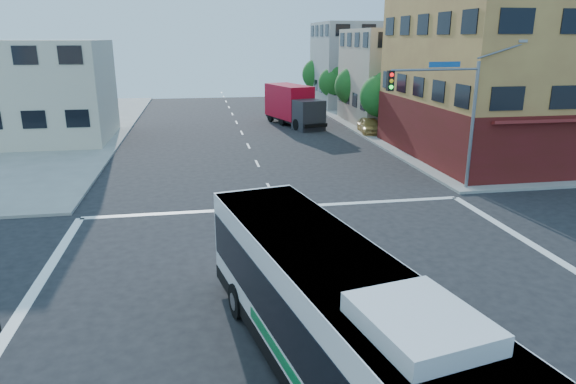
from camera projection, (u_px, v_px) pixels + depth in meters
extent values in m
plane|color=black|center=(325.00, 298.00, 16.77)|extent=(120.00, 120.00, 0.00)
cube|color=gray|center=(561.00, 116.00, 55.55)|extent=(50.00, 50.00, 0.15)
cube|color=#C69347|center=(543.00, 55.00, 35.51)|extent=(18.00, 15.00, 14.00)
cube|color=#591415|center=(533.00, 127.00, 36.95)|extent=(18.09, 15.08, 4.00)
cube|color=tan|center=(411.00, 77.00, 50.36)|extent=(12.00, 10.00, 9.00)
cube|color=#9F9F9A|center=(366.00, 65.00, 63.42)|extent=(12.00, 10.00, 10.00)
cube|color=beige|center=(30.00, 92.00, 41.10)|extent=(12.00, 10.00, 8.00)
cylinder|color=slate|center=(472.00, 128.00, 27.74)|extent=(0.18, 0.18, 7.00)
cylinder|color=slate|center=(436.00, 70.00, 26.20)|extent=(5.01, 0.62, 0.12)
cube|color=black|center=(390.00, 81.00, 25.69)|extent=(0.32, 0.30, 1.00)
sphere|color=#FF0C0C|center=(392.00, 75.00, 25.44)|extent=(0.20, 0.20, 0.20)
sphere|color=yellow|center=(392.00, 81.00, 25.53)|extent=(0.20, 0.20, 0.20)
sphere|color=#19FF33|center=(391.00, 87.00, 25.62)|extent=(0.20, 0.20, 0.20)
cube|color=#154D94|center=(445.00, 64.00, 26.25)|extent=(1.80, 0.22, 0.28)
cube|color=gray|center=(522.00, 41.00, 27.09)|extent=(0.50, 0.22, 0.14)
cylinder|color=#342213|center=(379.00, 124.00, 44.86)|extent=(0.28, 0.28, 1.92)
sphere|color=#185117|center=(381.00, 96.00, 44.17)|extent=(3.60, 3.60, 3.60)
sphere|color=#185117|center=(387.00, 86.00, 43.69)|extent=(2.52, 2.52, 2.52)
cylinder|color=#342213|center=(353.00, 111.00, 52.39)|extent=(0.28, 0.28, 1.99)
sphere|color=#185117|center=(353.00, 86.00, 51.67)|extent=(3.80, 3.80, 3.80)
sphere|color=#185117|center=(359.00, 77.00, 51.18)|extent=(2.66, 2.66, 2.66)
cylinder|color=#342213|center=(333.00, 102.00, 59.95)|extent=(0.28, 0.28, 1.89)
sphere|color=#185117|center=(333.00, 82.00, 59.29)|extent=(3.40, 3.40, 3.40)
sphere|color=#185117|center=(337.00, 75.00, 58.83)|extent=(2.38, 2.38, 2.38)
cylinder|color=#342213|center=(317.00, 95.00, 67.48)|extent=(0.28, 0.28, 2.03)
sphere|color=#185117|center=(317.00, 74.00, 66.73)|extent=(4.00, 4.00, 4.00)
sphere|color=#185117|center=(321.00, 66.00, 66.22)|extent=(2.80, 2.80, 2.80)
cube|color=black|center=(334.00, 366.00, 12.34)|extent=(5.13, 12.79, 0.47)
cube|color=white|center=(335.00, 319.00, 11.97)|extent=(5.11, 12.77, 2.97)
cube|color=black|center=(335.00, 312.00, 11.92)|extent=(5.09, 12.41, 1.30)
cube|color=black|center=(254.00, 229.00, 17.46)|extent=(2.40, 0.55, 1.41)
cube|color=#E5590C|center=(253.00, 199.00, 17.19)|extent=(1.96, 0.45, 0.29)
cube|color=white|center=(337.00, 264.00, 11.57)|extent=(5.01, 12.51, 0.12)
cube|color=white|center=(420.00, 322.00, 8.71)|extent=(2.28, 2.62, 0.37)
cube|color=#086A32|center=(290.00, 373.00, 11.26)|extent=(1.17, 5.61, 0.29)
cube|color=#086A32|center=(395.00, 347.00, 12.20)|extent=(1.17, 5.61, 0.29)
cylinder|color=black|center=(238.00, 301.00, 15.47)|extent=(0.52, 1.12, 1.08)
cylinder|color=#99999E|center=(233.00, 302.00, 15.42)|extent=(0.15, 0.54, 0.54)
cylinder|color=black|center=(313.00, 287.00, 16.35)|extent=(0.52, 1.12, 1.08)
cylinder|color=#99999E|center=(317.00, 286.00, 16.40)|extent=(0.15, 0.54, 0.54)
cube|color=#26272B|center=(308.00, 115.00, 47.11)|extent=(2.99, 2.92, 2.73)
cube|color=black|center=(314.00, 112.00, 46.13)|extent=(2.14, 0.72, 1.05)
cube|color=#B8071E|center=(289.00, 101.00, 50.28)|extent=(4.12, 6.37, 3.15)
cube|color=black|center=(295.00, 120.00, 49.67)|extent=(4.65, 8.72, 0.32)
cylinder|color=black|center=(297.00, 125.00, 47.05)|extent=(0.59, 1.09, 1.05)
cylinder|color=black|center=(318.00, 123.00, 48.00)|extent=(0.59, 1.09, 1.05)
cylinder|color=black|center=(282.00, 120.00, 49.66)|extent=(0.59, 1.09, 1.05)
cylinder|color=black|center=(302.00, 119.00, 50.61)|extent=(0.59, 1.09, 1.05)
cylinder|color=black|center=(271.00, 117.00, 51.90)|extent=(0.59, 1.09, 1.05)
cylinder|color=black|center=(290.00, 115.00, 52.86)|extent=(0.59, 1.09, 1.05)
imported|color=tan|center=(369.00, 126.00, 45.37)|extent=(2.24, 4.43, 1.45)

